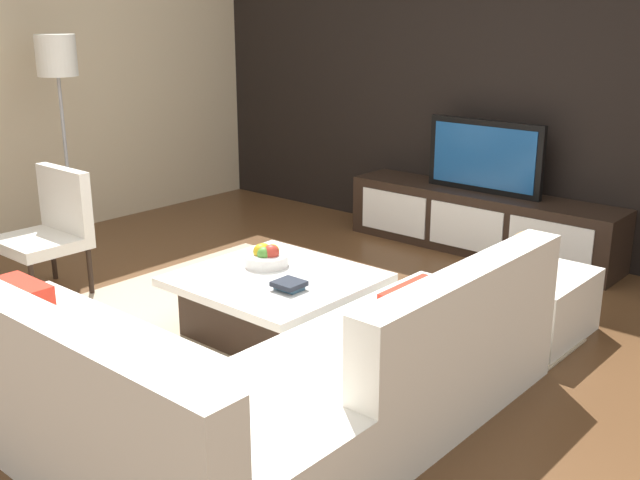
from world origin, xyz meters
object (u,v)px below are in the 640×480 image
at_px(decorative_ball, 528,251).
at_px(coffee_table, 276,303).
at_px(book_stack, 289,285).
at_px(fruit_bowl, 266,257).
at_px(floor_lamp, 58,70).
at_px(ottoman, 524,301).
at_px(media_console, 480,222).
at_px(accent_chair_near, 51,224).
at_px(television, 485,156).
at_px(sectional_couch, 230,379).

bearing_deg(decorative_ball, coffee_table, -137.43).
bearing_deg(book_stack, fruit_bowl, 151.14).
bearing_deg(fruit_bowl, book_stack, -28.86).
height_order(floor_lamp, ottoman, floor_lamp).
relative_size(media_console, fruit_bowl, 8.22).
distance_m(media_console, fruit_bowl, 2.22).
distance_m(coffee_table, book_stack, 0.33).
bearing_deg(ottoman, media_console, 128.92).
bearing_deg(book_stack, floor_lamp, 174.15).
distance_m(accent_chair_near, floor_lamp, 1.43).
xyz_separation_m(floor_lamp, book_stack, (2.74, -0.28, -1.05)).
relative_size(television, ottoman, 1.42).
distance_m(ottoman, fruit_bowl, 1.62).
height_order(media_console, sectional_couch, sectional_couch).
height_order(media_console, coffee_table, media_console).
relative_size(sectional_couch, floor_lamp, 1.40).
bearing_deg(fruit_bowl, ottoman, 35.49).
bearing_deg(ottoman, accent_chair_near, -151.72).
relative_size(television, fruit_bowl, 3.56).
bearing_deg(media_console, sectional_couch, -80.85).
bearing_deg(fruit_bowl, television, 82.71).
bearing_deg(book_stack, accent_chair_near, -169.29).
xyz_separation_m(media_console, coffee_table, (-0.10, -2.30, -0.05)).
bearing_deg(media_console, ottoman, -51.08).
bearing_deg(television, media_console, -90.00).
bearing_deg(media_console, television, 90.00).
distance_m(television, ottoman, 1.73).
bearing_deg(coffee_table, media_console, 87.51).
xyz_separation_m(media_console, sectional_couch, (0.52, -3.25, 0.02)).
bearing_deg(floor_lamp, book_stack, -5.85).
bearing_deg(decorative_ball, sectional_couch, -104.16).
height_order(sectional_couch, accent_chair_near, accent_chair_near).
xyz_separation_m(fruit_bowl, book_stack, (0.40, -0.22, -0.03)).
bearing_deg(media_console, fruit_bowl, -97.29).
bearing_deg(accent_chair_near, television, 67.92).
height_order(media_console, accent_chair_near, accent_chair_near).
bearing_deg(floor_lamp, sectional_couch, -19.44).
distance_m(media_console, book_stack, 2.43).
distance_m(floor_lamp, fruit_bowl, 2.55).
bearing_deg(accent_chair_near, decorative_ball, 39.03).
bearing_deg(sectional_couch, floor_lamp, 160.56).
distance_m(sectional_couch, fruit_bowl, 1.33).
distance_m(television, floor_lamp, 3.45).
height_order(fruit_bowl, decorative_ball, decorative_ball).
distance_m(sectional_couch, accent_chair_near, 2.37).
xyz_separation_m(sectional_couch, decorative_ball, (0.50, 1.98, 0.25)).
bearing_deg(ottoman, coffee_table, -137.43).
relative_size(sectional_couch, book_stack, 14.78).
xyz_separation_m(coffee_table, accent_chair_near, (-1.69, -0.48, 0.29)).
relative_size(media_console, accent_chair_near, 2.65).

